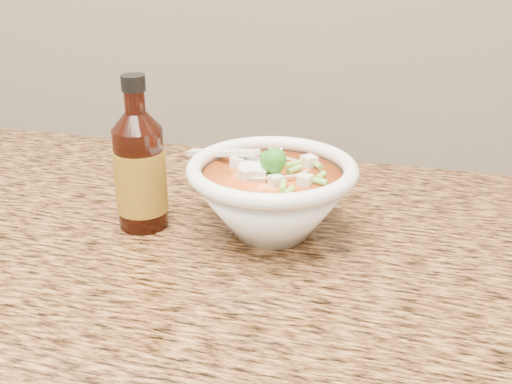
# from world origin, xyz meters

# --- Properties ---
(counter_slab) EXTENTS (4.00, 0.68, 0.04)m
(counter_slab) POSITION_xyz_m (0.00, 1.68, 0.88)
(counter_slab) COLOR #9D6A39
(counter_slab) RESTS_ON cabinet
(soup_bowl) EXTENTS (0.23, 0.21, 0.11)m
(soup_bowl) POSITION_xyz_m (0.18, 1.70, 0.95)
(soup_bowl) COLOR white
(soup_bowl) RESTS_ON counter_slab
(hot_sauce_bottle) EXTENTS (0.08, 0.08, 0.19)m
(hot_sauce_bottle) POSITION_xyz_m (0.02, 1.68, 0.97)
(hot_sauce_bottle) COLOR #340E07
(hot_sauce_bottle) RESTS_ON counter_slab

